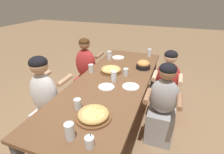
{
  "coord_description": "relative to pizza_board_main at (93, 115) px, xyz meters",
  "views": [
    {
      "loc": [
        -1.94,
        -0.72,
        1.82
      ],
      "look_at": [
        0.0,
        0.0,
        0.82
      ],
      "focal_mm": 28.0,
      "sensor_mm": 36.0,
      "label": 1
    }
  ],
  "objects": [
    {
      "name": "pizza_board_second",
      "position": [
        1.03,
        0.22,
        -0.0
      ],
      "size": [
        0.31,
        0.31,
        0.06
      ],
      "color": "brown",
      "rests_on": "dining_table"
    },
    {
      "name": "empty_plate_a",
      "position": [
        1.66,
        0.32,
        -0.03
      ],
      "size": [
        0.22,
        0.22,
        0.02
      ],
      "color": "white",
      "rests_on": "dining_table"
    },
    {
      "name": "diner_near_midright",
      "position": [
        1.33,
        -0.58,
        -0.31
      ],
      "size": [
        0.51,
        0.4,
        1.1
      ],
      "rotation": [
        0.0,
        0.0,
        1.57
      ],
      "color": "#B22D2D",
      "rests_on": "ground"
    },
    {
      "name": "drinking_glass_b",
      "position": [
        0.99,
        -0.02,
        0.02
      ],
      "size": [
        0.07,
        0.07,
        0.1
      ],
      "color": "silver",
      "rests_on": "dining_table"
    },
    {
      "name": "drinking_glass_a",
      "position": [
        -0.29,
        0.06,
        0.03
      ],
      "size": [
        0.08,
        0.08,
        0.15
      ],
      "color": "silver",
      "rests_on": "dining_table"
    },
    {
      "name": "pizza_board_main",
      "position": [
        0.0,
        0.0,
        0.0
      ],
      "size": [
        0.33,
        0.33,
        0.06
      ],
      "color": "brown",
      "rests_on": "dining_table"
    },
    {
      "name": "diner_far_midright",
      "position": [
        1.32,
        0.79,
        -0.28
      ],
      "size": [
        0.51,
        0.4,
        1.16
      ],
      "rotation": [
        0.0,
        0.0,
        -1.57
      ],
      "color": "#B22D2D",
      "rests_on": "ground"
    },
    {
      "name": "empty_plate_b",
      "position": [
        0.58,
        0.11,
        -0.03
      ],
      "size": [
        0.2,
        0.2,
        0.02
      ],
      "color": "white",
      "rests_on": "dining_table"
    },
    {
      "name": "skillet_bowl",
      "position": [
        1.33,
        -0.2,
        0.03
      ],
      "size": [
        0.31,
        0.22,
        0.13
      ],
      "color": "black",
      "rests_on": "dining_table"
    },
    {
      "name": "dining_table",
      "position": [
        0.78,
        0.11,
        -0.1
      ],
      "size": [
        2.57,
        0.93,
        0.77
      ],
      "color": "brown",
      "rests_on": "ground"
    },
    {
      "name": "drinking_glass_e",
      "position": [
        0.08,
        0.21,
        0.02
      ],
      "size": [
        0.08,
        0.08,
        0.11
      ],
      "color": "silver",
      "rests_on": "dining_table"
    },
    {
      "name": "diner_far_midleft",
      "position": [
        0.26,
        0.79,
        -0.25
      ],
      "size": [
        0.51,
        0.4,
        1.2
      ],
      "rotation": [
        0.0,
        0.0,
        -1.57
      ],
      "color": "silver",
      "rests_on": "ground"
    },
    {
      "name": "ground_plane",
      "position": [
        0.78,
        0.11,
        -0.8
      ],
      "size": [
        18.0,
        18.0,
        0.0
      ],
      "primitive_type": "plane",
      "color": "#896B4C",
      "rests_on": "ground"
    },
    {
      "name": "cocktail_glass_blue",
      "position": [
        -0.31,
        -0.12,
        0.01
      ],
      "size": [
        0.07,
        0.07,
        0.11
      ],
      "color": "silver",
      "rests_on": "dining_table"
    },
    {
      "name": "empty_plate_c",
      "position": [
        0.69,
        -0.17,
        -0.03
      ],
      "size": [
        0.21,
        0.21,
        0.02
      ],
      "color": "white",
      "rests_on": "dining_table"
    },
    {
      "name": "drinking_glass_d",
      "position": [
        1.54,
        0.44,
        0.03
      ],
      "size": [
        0.08,
        0.08,
        0.14
      ],
      "color": "silver",
      "rests_on": "dining_table"
    },
    {
      "name": "drinking_glass_g",
      "position": [
        0.76,
        0.07,
        0.03
      ],
      "size": [
        0.08,
        0.08,
        0.14
      ],
      "color": "silver",
      "rests_on": "dining_table"
    },
    {
      "name": "drinking_glass_c",
      "position": [
        0.93,
        0.49,
        0.02
      ],
      "size": [
        0.07,
        0.07,
        0.12
      ],
      "color": "silver",
      "rests_on": "dining_table"
    },
    {
      "name": "drinking_glass_f",
      "position": [
        1.95,
        -0.19,
        0.03
      ],
      "size": [
        0.07,
        0.07,
        0.13
      ],
      "color": "silver",
      "rests_on": "dining_table"
    },
    {
      "name": "diner_near_center",
      "position": [
        0.75,
        -0.58,
        -0.29
      ],
      "size": [
        0.51,
        0.4,
        1.12
      ],
      "rotation": [
        0.0,
        0.0,
        1.57
      ],
      "color": "#99999E",
      "rests_on": "ground"
    }
  ]
}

